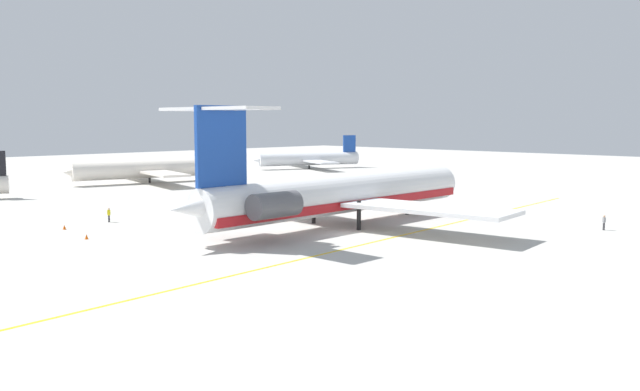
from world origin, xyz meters
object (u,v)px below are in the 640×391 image
airliner_mid_right (145,169)px  safety_cone_wingtip (64,227)px  safety_cone_nose (87,237)px  main_jetliner (336,195)px  ground_crew_near_nose (604,221)px  ground_crew_near_tail (109,213)px  airliner_far_right (306,159)px

airliner_mid_right → safety_cone_wingtip: size_ratio=58.45×
safety_cone_wingtip → safety_cone_nose: bearing=-98.4°
main_jetliner → airliner_mid_right: size_ratio=1.51×
ground_crew_near_nose → safety_cone_nose: ground_crew_near_nose is taller
safety_cone_nose → safety_cone_wingtip: size_ratio=1.00×
safety_cone_wingtip → ground_crew_near_tail: bearing=13.3°
main_jetliner → ground_crew_near_nose: size_ratio=27.54×
safety_cone_nose → safety_cone_wingtip: bearing=81.6°
airliner_far_right → safety_cone_wingtip: 103.16m
airliner_far_right → main_jetliner: bearing=70.8°
ground_crew_near_tail → safety_cone_wingtip: size_ratio=3.32×
safety_cone_nose → ground_crew_near_tail: bearing=51.2°
main_jetliner → safety_cone_wingtip: main_jetliner is taller
airliner_mid_right → safety_cone_wingtip: 58.91m
main_jetliner → ground_crew_near_tail: (-17.51, 22.50, -2.70)m
ground_crew_near_nose → safety_cone_wingtip: ground_crew_near_nose is taller
airliner_far_right → ground_crew_near_tail: 96.82m
airliner_mid_right → main_jetliner: bearing=90.9°
safety_cone_nose → safety_cone_wingtip: 8.05m
main_jetliner → ground_crew_near_tail: size_ratio=26.52×
ground_crew_near_nose → ground_crew_near_tail: 59.65m
safety_cone_wingtip → airliner_far_right: bearing=30.0°
ground_crew_near_nose → safety_cone_wingtip: size_ratio=3.20×
airliner_mid_right → safety_cone_nose: 65.92m
airliner_far_right → safety_cone_nose: 108.35m
safety_cone_nose → ground_crew_near_nose: bearing=-39.4°
airliner_mid_right → ground_crew_near_tail: size_ratio=17.60×
main_jetliner → airliner_far_right: 97.66m
airliner_far_right → airliner_mid_right: bearing=29.7°
airliner_far_right → safety_cone_wingtip: airliner_far_right is taller
safety_cone_nose → airliner_far_right: bearing=33.3°
ground_crew_near_nose → ground_crew_near_tail: bearing=-38.7°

